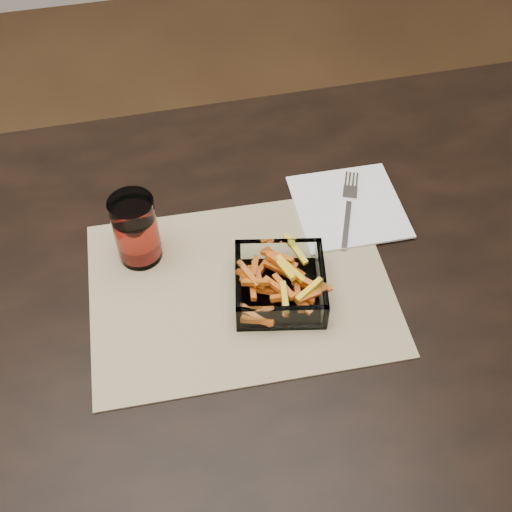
% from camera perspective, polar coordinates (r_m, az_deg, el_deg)
% --- Properties ---
extents(dining_table, '(1.60, 0.90, 0.75)m').
position_cam_1_polar(dining_table, '(1.04, -6.87, -6.89)').
color(dining_table, black).
rests_on(dining_table, ground).
extents(placemat, '(0.46, 0.35, 0.00)m').
position_cam_1_polar(placemat, '(0.97, -1.38, -2.83)').
color(placemat, tan).
rests_on(placemat, dining_table).
extents(glass_bowl, '(0.15, 0.15, 0.05)m').
position_cam_1_polar(glass_bowl, '(0.94, 2.14, -2.64)').
color(glass_bowl, white).
rests_on(glass_bowl, placemat).
extents(tumbler, '(0.07, 0.07, 0.12)m').
position_cam_1_polar(tumbler, '(0.98, -10.59, 2.15)').
color(tumbler, white).
rests_on(tumbler, placemat).
extents(napkin, '(0.18, 0.18, 0.00)m').
position_cam_1_polar(napkin, '(1.08, 8.21, 4.39)').
color(napkin, white).
rests_on(napkin, placemat).
extents(fork, '(0.08, 0.17, 0.00)m').
position_cam_1_polar(fork, '(1.08, 8.23, 4.43)').
color(fork, silver).
rests_on(fork, napkin).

